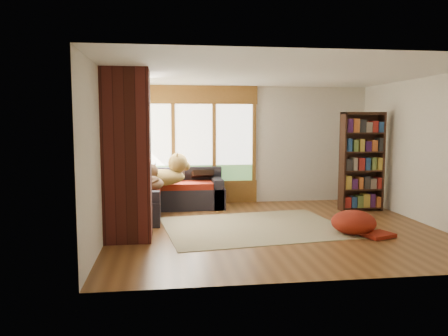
{
  "coord_description": "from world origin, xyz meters",
  "views": [
    {
      "loc": [
        -1.82,
        -7.13,
        1.81
      ],
      "look_at": [
        -0.74,
        0.94,
        0.95
      ],
      "focal_mm": 35.0,
      "sensor_mm": 36.0,
      "label": 1
    }
  ],
  "objects_px": {
    "sectional_sofa": "(160,197)",
    "dog_tan": "(165,172)",
    "pouf": "(354,222)",
    "dog_brindle": "(151,180)",
    "area_rug": "(254,227)",
    "bookshelf": "(362,162)",
    "brick_chimney": "(127,156)"
  },
  "relations": [
    {
      "from": "sectional_sofa",
      "to": "dog_brindle",
      "type": "relative_size",
      "value": 2.87
    },
    {
      "from": "bookshelf",
      "to": "dog_brindle",
      "type": "relative_size",
      "value": 2.62
    },
    {
      "from": "area_rug",
      "to": "bookshelf",
      "type": "xyz_separation_m",
      "value": [
        2.47,
        1.15,
        1.0
      ]
    },
    {
      "from": "sectional_sofa",
      "to": "pouf",
      "type": "distance_m",
      "value": 3.85
    },
    {
      "from": "dog_brindle",
      "to": "dog_tan",
      "type": "bearing_deg",
      "value": -31.5
    },
    {
      "from": "dog_tan",
      "to": "dog_brindle",
      "type": "height_order",
      "value": "dog_tan"
    },
    {
      "from": "bookshelf",
      "to": "pouf",
      "type": "height_order",
      "value": "bookshelf"
    },
    {
      "from": "area_rug",
      "to": "pouf",
      "type": "relative_size",
      "value": 4.21
    },
    {
      "from": "pouf",
      "to": "dog_brindle",
      "type": "distance_m",
      "value": 3.67
    },
    {
      "from": "sectional_sofa",
      "to": "dog_brindle",
      "type": "bearing_deg",
      "value": -99.97
    },
    {
      "from": "pouf",
      "to": "dog_brindle",
      "type": "relative_size",
      "value": 0.93
    },
    {
      "from": "pouf",
      "to": "area_rug",
      "type": "bearing_deg",
      "value": 156.43
    },
    {
      "from": "sectional_sofa",
      "to": "dog_brindle",
      "type": "distance_m",
      "value": 0.81
    },
    {
      "from": "sectional_sofa",
      "to": "dog_tan",
      "type": "xyz_separation_m",
      "value": [
        0.11,
        -0.2,
        0.52
      ]
    },
    {
      "from": "bookshelf",
      "to": "dog_brindle",
      "type": "height_order",
      "value": "bookshelf"
    },
    {
      "from": "sectional_sofa",
      "to": "bookshelf",
      "type": "height_order",
      "value": "bookshelf"
    },
    {
      "from": "pouf",
      "to": "dog_tan",
      "type": "xyz_separation_m",
      "value": [
        -3.03,
        2.04,
        0.62
      ]
    },
    {
      "from": "bookshelf",
      "to": "brick_chimney",
      "type": "bearing_deg",
      "value": -160.41
    },
    {
      "from": "sectional_sofa",
      "to": "area_rug",
      "type": "distance_m",
      "value": 2.29
    },
    {
      "from": "brick_chimney",
      "to": "dog_brindle",
      "type": "relative_size",
      "value": 3.39
    },
    {
      "from": "area_rug",
      "to": "dog_brindle",
      "type": "height_order",
      "value": "dog_brindle"
    },
    {
      "from": "area_rug",
      "to": "bookshelf",
      "type": "relative_size",
      "value": 1.5
    },
    {
      "from": "brick_chimney",
      "to": "sectional_sofa",
      "type": "xyz_separation_m",
      "value": [
        0.45,
        2.05,
        -1.0
      ]
    },
    {
      "from": "dog_brindle",
      "to": "pouf",
      "type": "bearing_deg",
      "value": -119.77
    },
    {
      "from": "area_rug",
      "to": "bookshelf",
      "type": "bearing_deg",
      "value": 24.96
    },
    {
      "from": "brick_chimney",
      "to": "area_rug",
      "type": "height_order",
      "value": "brick_chimney"
    },
    {
      "from": "bookshelf",
      "to": "dog_brindle",
      "type": "bearing_deg",
      "value": -176.72
    },
    {
      "from": "brick_chimney",
      "to": "dog_tan",
      "type": "height_order",
      "value": "brick_chimney"
    },
    {
      "from": "sectional_sofa",
      "to": "dog_tan",
      "type": "bearing_deg",
      "value": -59.51
    },
    {
      "from": "pouf",
      "to": "sectional_sofa",
      "type": "bearing_deg",
      "value": 144.49
    },
    {
      "from": "bookshelf",
      "to": "dog_brindle",
      "type": "xyz_separation_m",
      "value": [
        -4.23,
        -0.24,
        -0.27
      ]
    },
    {
      "from": "sectional_sofa",
      "to": "pouf",
      "type": "relative_size",
      "value": 3.08
    }
  ]
}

